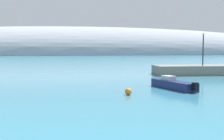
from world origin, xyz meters
name	(u,v)px	position (x,y,z in m)	size (l,w,h in m)	color
distant_ridge	(76,55)	(2.92, 198.01, 0.00)	(392.71, 61.11, 39.60)	#999EA8
motorboat_navy_alongside_breakwater	(173,84)	(8.12, 19.43, 0.43)	(2.87, 5.77, 1.17)	navy
mooring_buoy_orange	(128,91)	(3.30, 16.67, 0.28)	(0.56, 0.56, 0.56)	orange
harbor_lamp_post	(203,46)	(17.41, 32.56, 4.20)	(0.36, 0.36, 4.68)	black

